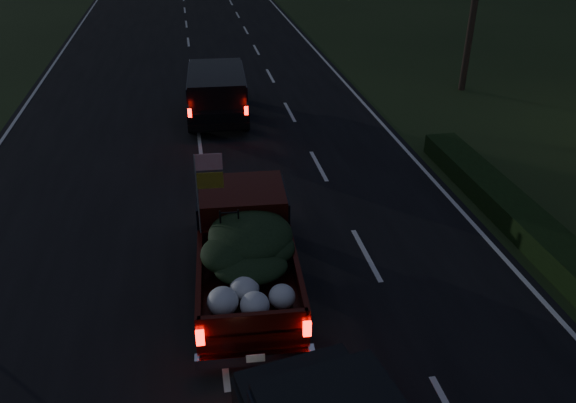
{
  "coord_description": "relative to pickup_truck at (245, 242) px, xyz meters",
  "views": [
    {
      "loc": [
        -0.21,
        -8.03,
        7.58
      ],
      "look_at": [
        1.82,
        3.12,
        1.3
      ],
      "focal_mm": 35.0,
      "sensor_mm": 36.0,
      "label": 1
    }
  ],
  "objects": [
    {
      "name": "ground",
      "position": [
        -0.69,
        -2.01,
        -1.04
      ],
      "size": [
        120.0,
        120.0,
        0.0
      ],
      "primitive_type": "plane",
      "color": "black",
      "rests_on": "ground"
    },
    {
      "name": "road_asphalt",
      "position": [
        -0.69,
        -2.01,
        -1.03
      ],
      "size": [
        14.0,
        120.0,
        0.02
      ],
      "primitive_type": "cube",
      "color": "black",
      "rests_on": "ground"
    },
    {
      "name": "hedge_row",
      "position": [
        7.11,
        0.99,
        -0.74
      ],
      "size": [
        1.0,
        10.0,
        0.6
      ],
      "primitive_type": "cube",
      "color": "black",
      "rests_on": "ground"
    },
    {
      "name": "pickup_truck",
      "position": [
        0.0,
        0.0,
        0.0
      ],
      "size": [
        2.33,
        5.4,
        2.78
      ],
      "rotation": [
        0.0,
        0.0,
        -0.06
      ],
      "color": "black",
      "rests_on": "ground"
    },
    {
      "name": "lead_suv",
      "position": [
        0.13,
        10.49,
        0.06
      ],
      "size": [
        2.38,
        5.17,
        1.46
      ],
      "rotation": [
        0.0,
        0.0,
        -0.05
      ],
      "color": "black",
      "rests_on": "ground"
    }
  ]
}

